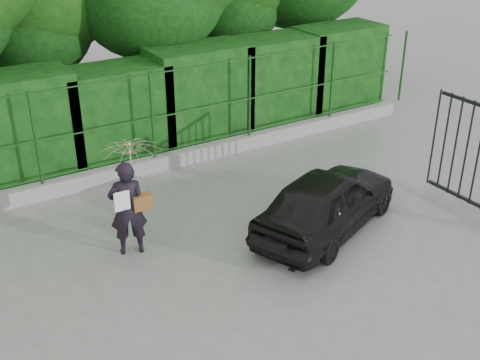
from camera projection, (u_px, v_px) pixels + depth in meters
ground at (259, 287)px, 8.87m from camera, size 80.00×80.00×0.00m
kerb at (138, 168)px, 12.24m from camera, size 14.00×0.25×0.30m
fence at (144, 118)px, 11.87m from camera, size 14.13×0.06×1.80m
hedge at (115, 111)px, 12.59m from camera, size 14.20×1.20×2.19m
woman at (131, 180)px, 9.26m from camera, size 0.95×0.96×1.88m
car at (327, 201)px, 10.13m from camera, size 3.48×2.40×1.10m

